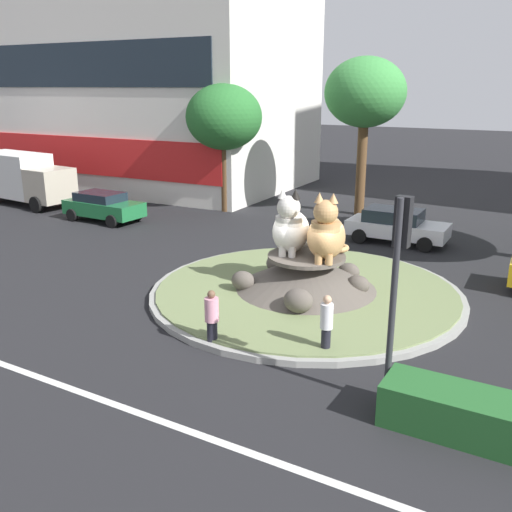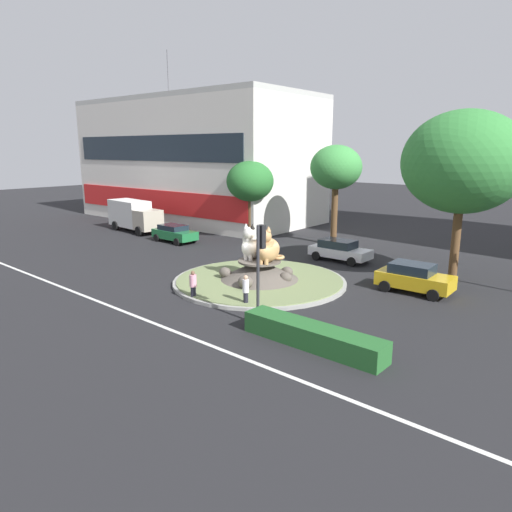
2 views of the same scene
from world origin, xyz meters
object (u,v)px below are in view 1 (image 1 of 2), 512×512
Objects in this scene: broadleaf_tree_behind_island at (224,118)px; pedestrian_white_shirt at (326,324)px; cat_statue_white at (291,229)px; third_tree_left at (365,94)px; delivery_box_truck at (23,177)px; parked_car_right at (396,225)px; sedan_on_far_lane at (103,206)px; cat_statue_calico at (326,234)px; shophouse_block at (114,87)px; pedestrian_pink_shirt at (212,318)px; traffic_light_mast at (398,262)px.

pedestrian_white_shirt is at bearing -48.92° from broadleaf_tree_behind_island.
third_tree_left is at bearing 172.53° from cat_statue_white.
cat_statue_white reaches higher than delivery_box_truck.
third_tree_left is at bearing 125.14° from parked_car_right.
cat_statue_calico is at bearing -17.46° from sedan_on_far_lane.
cat_statue_calico reaches higher than parked_car_right.
sedan_on_far_lane is 0.62× the size of delivery_box_truck.
broadleaf_tree_behind_island is at bearing -26.10° from shophouse_block.
delivery_box_truck is (-20.17, 10.29, 0.75)m from pedestrian_pink_shirt.
shophouse_block is (-21.97, 15.54, 4.39)m from cat_statue_white.
shophouse_block is 6.29× the size of parked_car_right.
cat_statue_white is 0.34× the size of broadleaf_tree_behind_island.
third_tree_left reaches higher than pedestrian_white_shirt.
sedan_on_far_lane is (-14.29, 4.74, -1.41)m from cat_statue_calico.
delivery_box_truck is at bearing 173.84° from sedan_on_far_lane.
cat_statue_calico is at bearing 66.47° from cat_statue_white.
sedan_on_far_lane is at bearing -34.87° from pedestrian_pink_shirt.
cat_statue_white is 20.78m from delivery_box_truck.
third_tree_left is 1.87× the size of parked_car_right.
shophouse_block is 16.50× the size of pedestrian_white_shirt.
cat_statue_white is at bearing -87.66° from pedestrian_pink_shirt.
traffic_light_mast is at bearing 72.60° from pedestrian_white_shirt.
shophouse_block is at bearing -142.34° from cat_statue_white.
cat_statue_white is 0.28× the size of third_tree_left.
cat_statue_white is 27.27m from shophouse_block.
traffic_light_mast is at bearing -27.51° from sedan_on_far_lane.
broadleaf_tree_behind_island reaches higher than cat_statue_white.
broadleaf_tree_behind_island is 18.40m from pedestrian_white_shirt.
traffic_light_mast is at bearing -18.35° from delivery_box_truck.
traffic_light_mast is 2.86× the size of pedestrian_pink_shirt.
traffic_light_mast is 0.17× the size of shophouse_block.
traffic_light_mast is at bearing 177.37° from pedestrian_pink_shirt.
broadleaf_tree_behind_island reaches higher than pedestrian_pink_shirt.
sedan_on_far_lane is (-15.91, 8.41, -0.09)m from pedestrian_white_shirt.
cat_statue_white is at bearing -114.70° from cat_statue_calico.
shophouse_block reaches higher than pedestrian_pink_shirt.
traffic_light_mast is 3.36m from pedestrian_white_shirt.
broadleaf_tree_behind_island is (13.13, -5.84, -1.53)m from shophouse_block.
third_tree_left is 19.84m from delivery_box_truck.
cat_statue_calico is at bearing -74.83° from third_tree_left.
broadleaf_tree_behind_island reaches higher than sedan_on_far_lane.
third_tree_left is 4.91× the size of pedestrian_white_shirt.
pedestrian_pink_shirt is 0.96× the size of pedestrian_white_shirt.
traffic_light_mast reaches higher than cat_statue_calico.
sedan_on_far_lane is (-12.97, 4.59, -1.40)m from cat_statue_white.
pedestrian_pink_shirt is at bearing -55.21° from pedestrian_white_shirt.
cat_statue_calico is 6.26m from traffic_light_mast.
broadleaf_tree_behind_island reaches higher than pedestrian_white_shirt.
traffic_light_mast is 27.23m from delivery_box_truck.
shophouse_block reaches higher than cat_statue_white.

